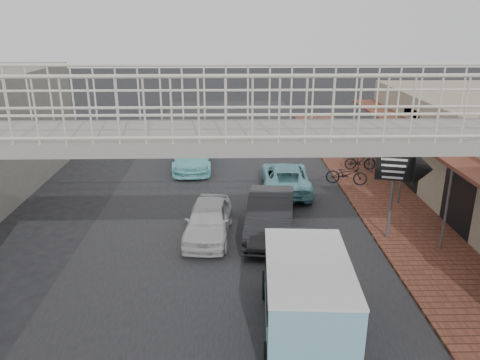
{
  "coord_description": "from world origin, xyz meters",
  "views": [
    {
      "loc": [
        0.06,
        -12.48,
        7.22
      ],
      "look_at": [
        0.42,
        3.07,
        1.8
      ],
      "focal_mm": 35.0,
      "sensor_mm": 36.0,
      "label": 1
    }
  ],
  "objects_px": {
    "angkot_van": "(306,287)",
    "angkot_far": "(192,155)",
    "arrow_sign": "(420,170)",
    "motorcycle_near": "(347,174)",
    "motorcycle_far": "(360,161)",
    "white_hatchback": "(208,220)",
    "dark_sedan": "(270,215)",
    "angkot_curb": "(286,177)"
  },
  "relations": [
    {
      "from": "motorcycle_near",
      "to": "motorcycle_far",
      "type": "distance_m",
      "value": 2.42
    },
    {
      "from": "motorcycle_near",
      "to": "dark_sedan",
      "type": "bearing_deg",
      "value": 156.01
    },
    {
      "from": "angkot_far",
      "to": "motorcycle_near",
      "type": "height_order",
      "value": "angkot_far"
    },
    {
      "from": "white_hatchback",
      "to": "angkot_van",
      "type": "xyz_separation_m",
      "value": [
        2.5,
        -5.4,
        0.69
      ]
    },
    {
      "from": "motorcycle_near",
      "to": "motorcycle_far",
      "type": "relative_size",
      "value": 1.2
    },
    {
      "from": "angkot_curb",
      "to": "dark_sedan",
      "type": "bearing_deg",
      "value": 79.43
    },
    {
      "from": "dark_sedan",
      "to": "arrow_sign",
      "type": "xyz_separation_m",
      "value": [
        4.69,
        -0.82,
        1.88
      ]
    },
    {
      "from": "dark_sedan",
      "to": "arrow_sign",
      "type": "height_order",
      "value": "arrow_sign"
    },
    {
      "from": "white_hatchback",
      "to": "arrow_sign",
      "type": "height_order",
      "value": "arrow_sign"
    },
    {
      "from": "angkot_van",
      "to": "motorcycle_near",
      "type": "relative_size",
      "value": 2.39
    },
    {
      "from": "angkot_van",
      "to": "arrow_sign",
      "type": "xyz_separation_m",
      "value": [
        4.34,
        4.74,
        1.28
      ]
    },
    {
      "from": "dark_sedan",
      "to": "motorcycle_far",
      "type": "bearing_deg",
      "value": 61.89
    },
    {
      "from": "dark_sedan",
      "to": "angkot_far",
      "type": "height_order",
      "value": "dark_sedan"
    },
    {
      "from": "angkot_van",
      "to": "motorcycle_near",
      "type": "bearing_deg",
      "value": 74.77
    },
    {
      "from": "angkot_far",
      "to": "arrow_sign",
      "type": "xyz_separation_m",
      "value": [
        8.01,
        -8.62,
        1.95
      ]
    },
    {
      "from": "white_hatchback",
      "to": "angkot_van",
      "type": "height_order",
      "value": "angkot_van"
    },
    {
      "from": "dark_sedan",
      "to": "angkot_far",
      "type": "distance_m",
      "value": 8.48
    },
    {
      "from": "angkot_curb",
      "to": "angkot_van",
      "type": "distance_m",
      "value": 9.97
    },
    {
      "from": "motorcycle_near",
      "to": "angkot_van",
      "type": "bearing_deg",
      "value": 175.87
    },
    {
      "from": "angkot_van",
      "to": "angkot_curb",
      "type": "bearing_deg",
      "value": 89.35
    },
    {
      "from": "motorcycle_near",
      "to": "angkot_curb",
      "type": "bearing_deg",
      "value": 114.1
    },
    {
      "from": "white_hatchback",
      "to": "angkot_van",
      "type": "bearing_deg",
      "value": -60.7
    },
    {
      "from": "white_hatchback",
      "to": "arrow_sign",
      "type": "bearing_deg",
      "value": -1.11
    },
    {
      "from": "dark_sedan",
      "to": "angkot_curb",
      "type": "bearing_deg",
      "value": 84.38
    },
    {
      "from": "angkot_van",
      "to": "arrow_sign",
      "type": "bearing_deg",
      "value": 50.82
    },
    {
      "from": "angkot_curb",
      "to": "motorcycle_far",
      "type": "relative_size",
      "value": 2.88
    },
    {
      "from": "angkot_van",
      "to": "angkot_far",
      "type": "bearing_deg",
      "value": 108.66
    },
    {
      "from": "white_hatchback",
      "to": "dark_sedan",
      "type": "distance_m",
      "value": 2.16
    },
    {
      "from": "motorcycle_far",
      "to": "angkot_far",
      "type": "bearing_deg",
      "value": 89.17
    },
    {
      "from": "angkot_van",
      "to": "motorcycle_far",
      "type": "height_order",
      "value": "angkot_van"
    },
    {
      "from": "motorcycle_near",
      "to": "arrow_sign",
      "type": "bearing_deg",
      "value": -157.04
    },
    {
      "from": "white_hatchback",
      "to": "angkot_far",
      "type": "xyz_separation_m",
      "value": [
        -1.16,
        7.95,
        0.03
      ]
    },
    {
      "from": "angkot_van",
      "to": "motorcycle_far",
      "type": "xyz_separation_m",
      "value": [
        4.68,
        12.51,
        -0.77
      ]
    },
    {
      "from": "angkot_curb",
      "to": "arrow_sign",
      "type": "bearing_deg",
      "value": 127.97
    },
    {
      "from": "angkot_curb",
      "to": "angkot_far",
      "type": "height_order",
      "value": "angkot_far"
    },
    {
      "from": "angkot_van",
      "to": "arrow_sign",
      "type": "distance_m",
      "value": 6.55
    },
    {
      "from": "dark_sedan",
      "to": "angkot_curb",
      "type": "xyz_separation_m",
      "value": [
        1.04,
        4.36,
        -0.12
      ]
    },
    {
      "from": "dark_sedan",
      "to": "angkot_far",
      "type": "relative_size",
      "value": 0.97
    },
    {
      "from": "motorcycle_far",
      "to": "motorcycle_near",
      "type": "bearing_deg",
      "value": 155.61
    },
    {
      "from": "motorcycle_far",
      "to": "white_hatchback",
      "type": "bearing_deg",
      "value": 139.69
    },
    {
      "from": "dark_sedan",
      "to": "arrow_sign",
      "type": "bearing_deg",
      "value": -2.15
    },
    {
      "from": "motorcycle_near",
      "to": "motorcycle_far",
      "type": "xyz_separation_m",
      "value": [
        1.19,
        2.11,
        -0.02
      ]
    }
  ]
}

